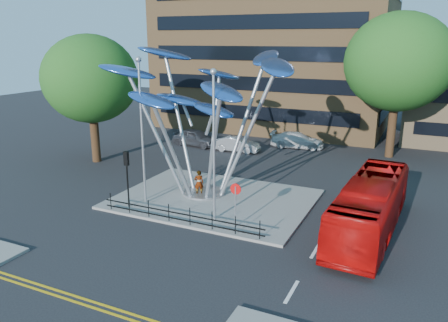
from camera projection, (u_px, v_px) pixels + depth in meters
The scene contains 17 objects.
ground at pixel (179, 241), 22.11m from camera, with size 120.00×120.00×0.00m, color black.
traffic_island at pixel (214, 199), 27.73m from camera, with size 12.00×9.00×0.15m, color slate.
double_yellow_near at pixel (99, 304), 16.89m from camera, with size 40.00×0.12×0.01m, color gold.
double_yellow_far at pixel (94, 308), 16.63m from camera, with size 40.00×0.12×0.01m, color gold.
tree_right at pixel (399, 62), 35.80m from camera, with size 8.80×8.80×12.11m.
tree_left at pixel (90, 79), 34.74m from camera, with size 7.60×7.60×10.32m.
leaf_sculpture at pixel (203, 90), 26.92m from camera, with size 12.72×9.54×9.51m.
street_lamp_left at pixel (141, 119), 25.56m from camera, with size 0.36×0.36×8.80m.
street_lamp_right at pixel (214, 133), 23.14m from camera, with size 0.36×0.36×8.30m.
traffic_light_island at pixel (127, 167), 25.64m from camera, with size 0.28×0.18×3.42m.
no_entry_sign_island at pixel (236, 198), 22.99m from camera, with size 0.60×0.10×2.45m.
pedestrian_railing_front at pixel (179, 216), 23.85m from camera, with size 10.00×0.06×1.00m.
red_bus at pixel (370, 206), 22.72m from camera, with size 2.47×10.58×2.95m, color #B90A08.
pedestrian at pixel (199, 183), 28.02m from camera, with size 0.60×0.40×1.65m, color gray.
parked_car_left at pixel (196, 138), 41.68m from camera, with size 1.89×4.69×1.60m, color #3D3E44.
parked_car_mid at pixel (237, 144), 39.52m from camera, with size 1.44×4.14×1.37m, color #A5A8AD.
parked_car_right at pixel (297, 140), 40.97m from camera, with size 2.01×4.95×1.44m, color silver.
Camera 1 is at (10.68, -17.28, 9.89)m, focal length 35.00 mm.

